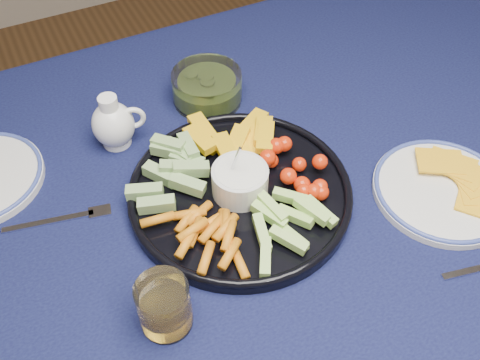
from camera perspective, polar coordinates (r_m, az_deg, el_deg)
name	(u,v)px	position (r m, az deg, el deg)	size (l,w,h in m)	color
dining_table	(223,247)	(0.91, -1.78, -7.16)	(1.67, 1.07, 0.75)	#4A2718
crudite_platter	(238,189)	(0.84, -0.18, -0.97)	(0.36, 0.36, 0.11)	black
creamer_pitcher	(114,124)	(0.94, -13.31, 5.85)	(0.09, 0.07, 0.10)	white
pickle_bowl	(207,88)	(1.02, -3.53, 9.72)	(0.13, 0.13, 0.06)	silver
cheese_plate	(443,189)	(0.92, 20.85, -0.88)	(0.22, 0.22, 0.03)	white
juice_tumbler	(165,308)	(0.72, -8.03, -13.33)	(0.07, 0.07, 0.08)	silver
fork_left	(67,218)	(0.87, -17.98, -3.89)	(0.16, 0.05, 0.00)	silver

